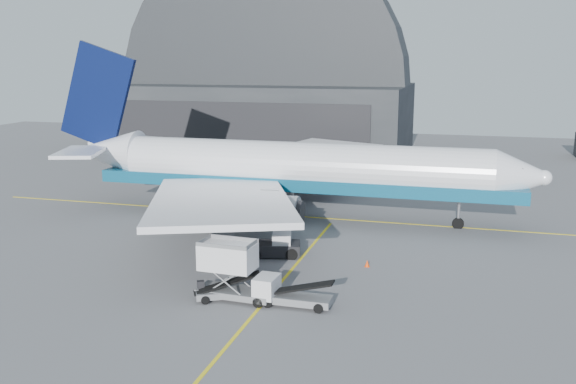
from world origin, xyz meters
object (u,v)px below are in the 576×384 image
(airliner, at_px, (283,168))
(pushback_tug, at_px, (276,247))
(belt_loader_a, at_px, (227,291))
(catering_truck, at_px, (235,272))
(belt_loader_b, at_px, (295,297))

(airliner, bearing_deg, pushback_tug, -76.74)
(pushback_tug, distance_m, belt_loader_a, 10.64)
(pushback_tug, height_order, belt_loader_a, pushback_tug)
(catering_truck, height_order, belt_loader_a, catering_truck)
(airliner, bearing_deg, belt_loader_a, -83.49)
(pushback_tug, bearing_deg, belt_loader_b, -80.16)
(catering_truck, bearing_deg, airliner, 101.29)
(airliner, distance_m, belt_loader_b, 25.63)
(catering_truck, xyz_separation_m, belt_loader_b, (4.42, -0.10, -1.40))
(catering_truck, distance_m, belt_loader_a, 1.57)
(airliner, xyz_separation_m, catering_truck, (3.33, -23.90, -3.20))
(belt_loader_a, bearing_deg, belt_loader_b, -27.51)
(pushback_tug, xyz_separation_m, belt_loader_a, (-0.41, -10.63, -0.22))
(catering_truck, height_order, pushback_tug, catering_truck)
(airliner, height_order, belt_loader_b, airliner)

